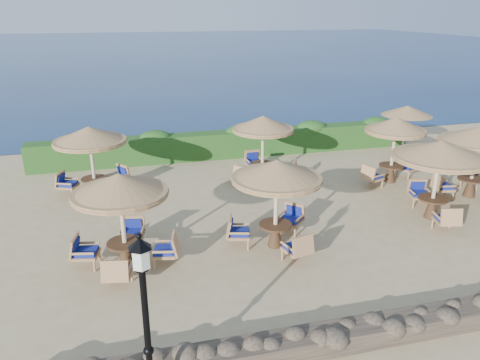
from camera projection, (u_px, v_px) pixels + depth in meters
ground at (282, 219)px, 15.55m from camera, size 120.00×120.00×0.00m
sea at (145, 49)px, 79.11m from camera, size 160.00×160.00×0.00m
hedge at (231, 144)px, 21.88m from camera, size 18.00×0.90×1.20m
stone_wall at (380, 330)px, 9.84m from camera, size 15.00×0.65×0.44m
lamp_post at (147, 333)px, 7.71m from camera, size 0.44×0.44×3.31m
extra_parasol at (407, 111)px, 21.36m from camera, size 2.30×2.30×2.41m
cafe_set_0 at (121, 207)px, 12.14m from camera, size 2.88×2.88×2.65m
cafe_set_1 at (277, 187)px, 13.14m from camera, size 2.74×2.74×2.65m
cafe_set_2 at (439, 159)px, 14.93m from camera, size 3.01×3.01×2.65m
cafe_set_3 at (91, 148)px, 16.77m from camera, size 2.75×2.74×2.65m
cafe_set_4 at (263, 137)px, 18.43m from camera, size 2.77×2.64×2.65m
cafe_set_5 at (395, 136)px, 18.20m from camera, size 2.87×2.37×2.65m
cafe_set_6 at (477, 147)px, 16.75m from camera, size 2.82×2.81×2.65m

